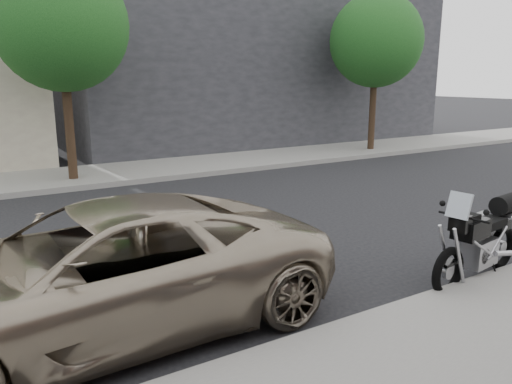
# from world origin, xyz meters

# --- Properties ---
(ground) EXTENTS (120.00, 120.00, 0.00)m
(ground) POSITION_xyz_m (0.00, 0.00, 0.00)
(ground) COLOR black
(ground) RESTS_ON ground
(far_sidewalk) EXTENTS (44.00, 3.00, 0.15)m
(far_sidewalk) POSITION_xyz_m (0.00, -6.50, 0.07)
(far_sidewalk) COLOR gray
(far_sidewalk) RESTS_ON ground
(far_building_dark) EXTENTS (16.00, 11.00, 7.00)m
(far_building_dark) POSITION_xyz_m (-7.00, -13.50, 3.50)
(far_building_dark) COLOR #2A2A2F
(far_building_dark) RESTS_ON ground
(street_tree_left) EXTENTS (3.40, 3.40, 5.70)m
(street_tree_left) POSITION_xyz_m (-9.00, -6.00, 4.14)
(street_tree_left) COLOR #342418
(street_tree_left) RESTS_ON far_sidewalk
(street_tree_mid) EXTENTS (3.40, 3.40, 5.70)m
(street_tree_mid) POSITION_xyz_m (2.00, -6.00, 4.14)
(street_tree_mid) COLOR #342418
(street_tree_mid) RESTS_ON far_sidewalk
(motorcycle) EXTENTS (2.19, 0.89, 1.39)m
(motorcycle) POSITION_xyz_m (-1.56, 3.86, 0.60)
(motorcycle) COLOR black
(motorcycle) RESTS_ON ground
(minivan) EXTENTS (5.33, 2.55, 1.47)m
(minivan) POSITION_xyz_m (3.50, 2.60, 0.73)
(minivan) COLOR tan
(minivan) RESTS_ON ground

